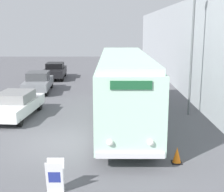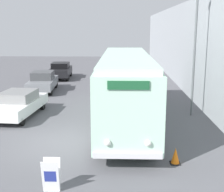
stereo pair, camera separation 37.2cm
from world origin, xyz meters
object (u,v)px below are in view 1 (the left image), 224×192
vintage_bus (124,85)px  parked_car_far (55,71)px  parked_car_near (15,104)px  traffic_cone (177,155)px  streetlamp (193,33)px  sign_board (55,177)px  parked_car_mid (38,82)px

vintage_bus → parked_car_far: (-5.97, 13.86, -1.15)m
parked_car_near → traffic_cone: parked_car_near is taller
vintage_bus → streetlamp: 4.66m
sign_board → streetlamp: streetlamp is taller
sign_board → parked_car_far: (-3.71, 20.86, 0.29)m
traffic_cone → sign_board: bearing=-152.7°
parked_car_near → parked_car_far: 12.95m
parked_car_near → traffic_cone: bearing=-33.2°
sign_board → parked_car_near: 8.67m
sign_board → parked_car_mid: 15.19m
sign_board → traffic_cone: bearing=27.3°
parked_car_near → parked_car_far: (-0.17, 12.95, 0.07)m
parked_car_mid → traffic_cone: bearing=-62.4°
parked_car_near → traffic_cone: 9.54m
sign_board → streetlamp: 11.02m
vintage_bus → parked_car_mid: bearing=128.6°
sign_board → vintage_bus: bearing=72.1°
vintage_bus → sign_board: 7.50m
streetlamp → parked_car_near: 10.19m
streetlamp → parked_car_mid: size_ratio=1.58×
streetlamp → traffic_cone: (-1.94, -6.37, -4.16)m
sign_board → traffic_cone: sign_board is taller
parked_car_far → parked_car_mid: bearing=-95.0°
streetlamp → parked_car_mid: (-9.78, 6.27, -3.68)m
parked_car_near → parked_car_mid: size_ratio=1.05×
parked_car_mid → parked_car_far: parked_car_mid is taller
streetlamp → parked_car_far: bearing=127.7°
vintage_bus → streetlamp: (3.65, 1.41, 2.52)m
streetlamp → traffic_cone: size_ratio=11.71×
vintage_bus → traffic_cone: (1.71, -4.96, -1.64)m
parked_car_mid → vintage_bus: bearing=-55.6°
parked_car_near → parked_car_mid: (-0.32, 6.78, 0.06)m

